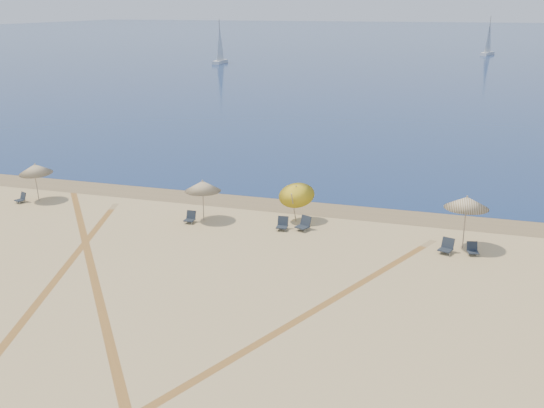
{
  "coord_description": "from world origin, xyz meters",
  "views": [
    {
      "loc": [
        9.18,
        -9.87,
        11.15
      ],
      "look_at": [
        0.0,
        20.0,
        1.3
      ],
      "focal_mm": 42.02,
      "sensor_mm": 36.0,
      "label": 1
    }
  ],
  "objects": [
    {
      "name": "chair_1",
      "position": [
        -15.39,
        19.92,
        0.26
      ],
      "size": [
        0.68,
        0.72,
        0.59
      ],
      "rotation": [
        0.0,
        0.0,
        -0.42
      ],
      "color": "black",
      "rests_on": "ground"
    },
    {
      "name": "chair_2",
      "position": [
        -4.42,
        19.54,
        0.27
      ],
      "size": [
        0.51,
        0.6,
        0.62
      ],
      "rotation": [
        0.0,
        0.0,
        0.0
      ],
      "color": "black",
      "rests_on": "ground"
    },
    {
      "name": "chair_4",
      "position": [
        1.67,
        20.18,
        0.32
      ],
      "size": [
        0.83,
        0.88,
        0.72
      ],
      "rotation": [
        0.0,
        0.0,
        -0.41
      ],
      "color": "black",
      "rests_on": "ground"
    },
    {
      "name": "sailboat_0",
      "position": [
        -37.81,
        108.54,
        2.52
      ],
      "size": [
        1.68,
        5.65,
        8.33
      ],
      "rotation": [
        0.0,
        0.0,
        0.05
      ],
      "color": "white",
      "rests_on": "ocean"
    },
    {
      "name": "sailboat_1",
      "position": [
        12.5,
        146.55,
        2.61
      ],
      "size": [
        3.26,
        5.95,
        8.62
      ],
      "rotation": [
        0.0,
        0.0,
        -0.33
      ],
      "color": "white",
      "rests_on": "ocean"
    },
    {
      "name": "umbrella_3",
      "position": [
        0.92,
        21.31,
        1.68
      ],
      "size": [
        1.92,
        1.95,
        2.4
      ],
      "color": "gray",
      "rests_on": "ground"
    },
    {
      "name": "ocean",
      "position": [
        0.0,
        225.0,
        0.01
      ],
      "size": [
        500.0,
        500.0,
        0.0
      ],
      "primitive_type": "plane",
      "color": "#0C2151",
      "rests_on": "ground"
    },
    {
      "name": "wet_sand",
      "position": [
        0.0,
        24.0,
        0.0
      ],
      "size": [
        500.0,
        500.0,
        0.0
      ],
      "primitive_type": "plane",
      "color": "olive",
      "rests_on": "ground"
    },
    {
      "name": "umbrella_2",
      "position": [
        -3.89,
        20.11,
        1.91
      ],
      "size": [
        1.94,
        1.94,
        2.25
      ],
      "color": "gray",
      "rests_on": "ground"
    },
    {
      "name": "chair_6",
      "position": [
        10.0,
        19.22,
        0.26
      ],
      "size": [
        0.61,
        0.67,
        0.59
      ],
      "rotation": [
        0.0,
        0.0,
        0.25
      ],
      "color": "black",
      "rests_on": "ground"
    },
    {
      "name": "chair_5",
      "position": [
        8.84,
        19.07,
        0.31
      ],
      "size": [
        0.77,
        0.83,
        0.7
      ],
      "rotation": [
        0.0,
        0.0,
        -0.33
      ],
      "color": "black",
      "rests_on": "ground"
    },
    {
      "name": "tire_tracks",
      "position": [
        -3.0,
        8.91,
        0.0
      ],
      "size": [
        46.73,
        43.89,
        0.0
      ],
      "color": "tan",
      "rests_on": "ground"
    },
    {
      "name": "umbrella_1",
      "position": [
        -14.69,
        20.57,
        1.93
      ],
      "size": [
        1.93,
        1.96,
        2.27
      ],
      "color": "gray",
      "rests_on": "ground"
    },
    {
      "name": "chair_3",
      "position": [
        0.59,
        19.92,
        0.29
      ],
      "size": [
        0.6,
        0.69,
        0.67
      ],
      "rotation": [
        0.0,
        0.0,
        0.07
      ],
      "color": "black",
      "rests_on": "ground"
    },
    {
      "name": "umbrella_4",
      "position": [
        9.56,
        19.92,
        2.28
      ],
      "size": [
        2.08,
        2.08,
        2.62
      ],
      "color": "gray",
      "rests_on": "ground"
    }
  ]
}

